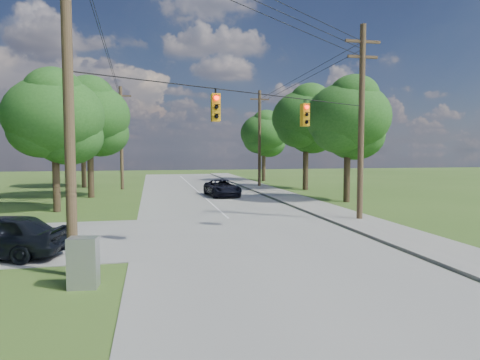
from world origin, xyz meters
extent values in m
plane|color=#37581D|center=(0.00, 0.00, 0.00)|extent=(140.00, 140.00, 0.00)
cube|color=gray|center=(2.00, 5.00, 0.01)|extent=(10.00, 100.00, 0.03)
cube|color=gray|center=(8.70, 5.00, 0.06)|extent=(2.60, 100.00, 0.12)
cylinder|color=brown|center=(-4.60, 0.40, 6.00)|extent=(0.32, 0.32, 12.00)
cylinder|color=brown|center=(8.90, 8.00, 5.25)|extent=(0.32, 0.32, 10.50)
cube|color=brown|center=(8.90, 8.00, 9.60)|extent=(2.00, 0.12, 0.14)
cube|color=brown|center=(8.90, 8.00, 8.80)|extent=(1.70, 0.12, 0.14)
cylinder|color=brown|center=(8.90, 30.00, 5.00)|extent=(0.32, 0.32, 10.00)
cube|color=brown|center=(8.90, 30.00, 9.10)|extent=(2.00, 0.12, 0.14)
cylinder|color=brown|center=(-5.00, 30.00, 5.00)|extent=(0.32, 0.32, 10.00)
cube|color=brown|center=(-5.00, 30.00, 9.10)|extent=(2.00, 0.12, 0.14)
cylinder|color=black|center=(2.15, 4.20, 9.95)|extent=(13.52, 7.63, 1.53)
cylinder|color=black|center=(2.15, 4.20, 9.55)|extent=(13.52, 7.63, 1.53)
cylinder|color=black|center=(8.90, 19.00, 9.35)|extent=(0.03, 22.00, 0.53)
cylinder|color=black|center=(-4.80, 15.20, 10.10)|extent=(0.43, 29.60, 2.03)
cylinder|color=black|center=(8.90, 19.00, 8.95)|extent=(0.03, 22.00, 0.53)
cylinder|color=black|center=(-4.80, 15.20, 9.70)|extent=(0.43, 29.60, 2.03)
cylinder|color=black|center=(2.15, 4.20, 6.20)|extent=(13.52, 7.63, 0.04)
cube|color=orange|center=(0.26, 3.02, 5.48)|extent=(0.32, 0.22, 1.05)
sphere|color=#FF0C05|center=(0.26, 2.88, 5.83)|extent=(0.17, 0.17, 0.17)
cube|color=orange|center=(0.26, 3.26, 5.48)|extent=(0.32, 0.22, 1.05)
sphere|color=#FF0C05|center=(0.26, 3.40, 5.83)|extent=(0.17, 0.17, 0.17)
cube|color=orange|center=(4.85, 5.60, 5.48)|extent=(0.32, 0.22, 1.05)
sphere|color=#FF0C05|center=(4.85, 5.46, 5.83)|extent=(0.17, 0.17, 0.17)
cube|color=orange|center=(4.85, 5.84, 5.48)|extent=(0.32, 0.22, 1.05)
sphere|color=#FF0C05|center=(4.85, 5.98, 5.83)|extent=(0.17, 0.17, 0.17)
cylinder|color=#413220|center=(-8.00, 15.00, 1.57)|extent=(0.45, 0.45, 3.15)
ellipsoid|color=#1C4A16|center=(-8.00, 15.00, 5.94)|extent=(6.00, 6.00, 4.92)
cylinder|color=#413220|center=(-7.00, 23.00, 1.75)|extent=(0.50, 0.50, 3.50)
ellipsoid|color=#1C4A16|center=(-7.00, 23.00, 6.60)|extent=(6.40, 6.40, 5.25)
cylinder|color=#413220|center=(-9.00, 33.00, 1.66)|extent=(0.48, 0.47, 3.32)
ellipsoid|color=#1C4A16|center=(-9.00, 33.00, 6.27)|extent=(6.00, 6.00, 4.92)
cylinder|color=#413220|center=(12.00, 16.00, 1.66)|extent=(0.48, 0.48, 3.32)
ellipsoid|color=#1C4A16|center=(12.00, 16.00, 6.27)|extent=(6.20, 6.20, 5.08)
cylinder|color=#413220|center=(12.50, 26.00, 1.84)|extent=(0.52, 0.52, 3.67)
ellipsoid|color=#1C4A16|center=(12.50, 26.00, 6.93)|extent=(6.60, 6.60, 5.41)
cylinder|color=#413220|center=(11.50, 38.00, 1.57)|extent=(0.45, 0.45, 3.15)
ellipsoid|color=#1C4A16|center=(11.50, 38.00, 5.94)|extent=(5.80, 5.80, 4.76)
imported|color=black|center=(3.54, 21.54, 0.72)|extent=(2.73, 5.13, 1.37)
cube|color=#989B9D|center=(-4.09, -0.93, 0.71)|extent=(0.84, 0.64, 1.42)
camera|label=1|loc=(-2.21, -13.30, 3.84)|focal=32.00mm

